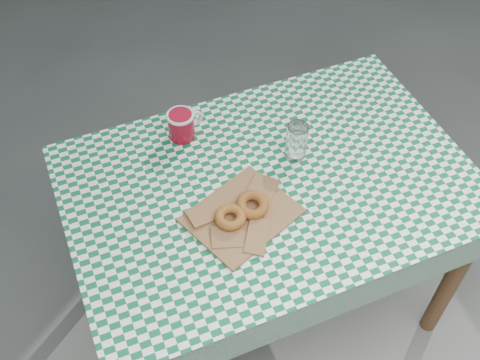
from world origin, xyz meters
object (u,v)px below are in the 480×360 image
object	(u,v)px
table	(266,249)
paper_bag	(242,215)
coffee_mug	(181,125)
drinking_glass	(297,141)

from	to	relation	value
table	paper_bag	distance (m)	0.42
table	coffee_mug	size ratio (longest dim) A/B	7.23
drinking_glass	table	bearing A→B (deg)	-144.22
coffee_mug	table	bearing A→B (deg)	-70.67
paper_bag	table	bearing A→B (deg)	37.54
paper_bag	drinking_glass	distance (m)	0.31
paper_bag	coffee_mug	xyz separation A→B (m)	(-0.08, 0.38, 0.04)
table	coffee_mug	xyz separation A→B (m)	(-0.21, 0.28, 0.43)
table	drinking_glass	world-z (taller)	drinking_glass
paper_bag	coffee_mug	bearing A→B (deg)	102.25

